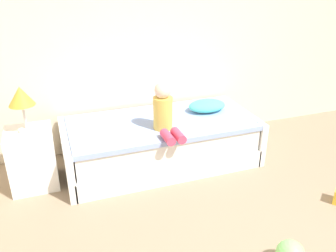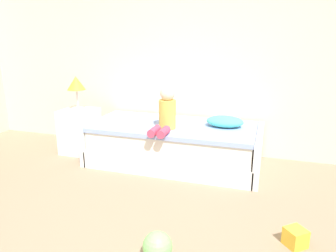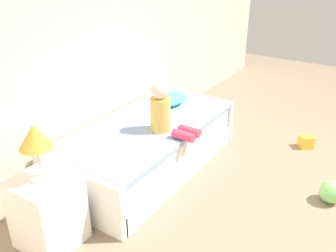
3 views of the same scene
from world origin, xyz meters
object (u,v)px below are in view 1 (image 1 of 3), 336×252
table_lamp (21,98)px  pillow (207,106)px  child_figure (164,112)px  nightstand (32,158)px  bed (161,142)px

table_lamp → pillow: size_ratio=1.02×
child_figure → pillow: size_ratio=1.16×
nightstand → child_figure: (1.32, -0.22, 0.40)m
bed → nightstand: bearing=-179.4°
table_lamp → nightstand: bearing=-45.0°
pillow → bed: bearing=-170.6°
bed → nightstand: nightstand is taller
nightstand → child_figure: child_figure is taller
bed → child_figure: 0.51m
nightstand → table_lamp: bearing=135.0°
child_figure → nightstand: bearing=170.7°
child_figure → table_lamp: bearing=170.7°
bed → pillow: bearing=9.4°
nightstand → pillow: pillow is taller
bed → table_lamp: 1.52m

